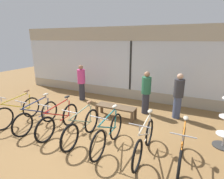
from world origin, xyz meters
TOP-DOWN VIEW (x-y plane):
  - ground_plane at (0.00, 0.00)m, footprint 24.00×24.00m
  - shop_back_wall at (0.00, 3.46)m, footprint 12.00×0.08m
  - bicycle_far_left at (-2.50, -0.39)m, footprint 0.46×1.75m
  - bicycle_left at (-1.64, -0.40)m, footprint 0.46×1.73m
  - bicycle_center_left at (-0.84, -0.33)m, footprint 0.46×1.77m
  - bicycle_center at (0.00, -0.39)m, footprint 0.46×1.72m
  - bicycle_center_right at (0.80, -0.40)m, footprint 0.46×1.73m
  - bicycle_right at (1.70, -0.31)m, footprint 0.46×1.74m
  - bicycle_far_right at (2.51, -0.31)m, footprint 0.46×1.71m
  - display_bench at (0.25, 1.31)m, footprint 1.40×0.44m
  - customer_near_rack at (1.07, 2.16)m, footprint 0.38×0.38m
  - customer_by_window at (-1.91, 2.38)m, footprint 0.41×0.41m
  - customer_mid_floor at (2.17, 2.22)m, footprint 0.46×0.46m

SIDE VIEW (x-z plane):
  - ground_plane at x=0.00m, z-range 0.00..0.00m
  - display_bench at x=0.25m, z-range 0.14..0.57m
  - bicycle_far_right at x=2.51m, z-range -0.13..0.88m
  - bicycle_left at x=-1.64m, z-range -0.13..0.90m
  - bicycle_right at x=1.70m, z-range -0.13..0.90m
  - bicycle_center at x=0.00m, z-range -0.13..0.91m
  - bicycle_center_left at x=-0.84m, z-range -0.13..0.91m
  - bicycle_far_left at x=-2.50m, z-range -0.13..0.91m
  - bicycle_center_right at x=0.80m, z-range -0.12..0.93m
  - customer_near_rack at x=1.07m, z-range 0.03..1.61m
  - customer_mid_floor at x=2.17m, z-range 0.04..1.62m
  - customer_by_window at x=-1.91m, z-range 0.04..1.63m
  - shop_back_wall at x=0.00m, z-range 0.04..3.24m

